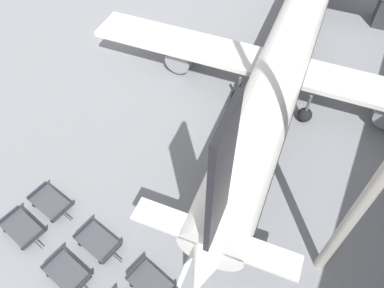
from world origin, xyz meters
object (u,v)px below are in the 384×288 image
at_px(airplane, 286,55).
at_px(baggage_dolly_row_near_col_b, 67,273).
at_px(baggage_dolly_row_near_col_a, 22,229).
at_px(baggage_dolly_row_mid_a_col_c, 152,284).
at_px(baggage_dolly_row_mid_a_col_a, 51,203).
at_px(baggage_dolly_row_mid_a_col_b, 98,242).

height_order(airplane, baggage_dolly_row_near_col_b, airplane).
xyz_separation_m(baggage_dolly_row_near_col_a, baggage_dolly_row_mid_a_col_c, (9.24, 0.69, 0.00)).
xyz_separation_m(baggage_dolly_row_near_col_a, baggage_dolly_row_mid_a_col_a, (0.40, 2.31, 0.00)).
xyz_separation_m(airplane, baggage_dolly_row_mid_a_col_b, (-5.54, -19.15, -2.98)).
bearing_deg(baggage_dolly_row_near_col_b, airplane, 74.39).
height_order(airplane, baggage_dolly_row_mid_a_col_c, airplane).
height_order(baggage_dolly_row_mid_a_col_a, baggage_dolly_row_mid_a_col_c, same).
bearing_deg(baggage_dolly_row_near_col_b, baggage_dolly_row_mid_a_col_a, 140.31).
distance_m(baggage_dolly_row_near_col_a, baggage_dolly_row_near_col_b, 4.51).
bearing_deg(baggage_dolly_row_mid_a_col_b, baggage_dolly_row_near_col_a, -163.51).
relative_size(baggage_dolly_row_near_col_a, baggage_dolly_row_mid_a_col_b, 1.00).
xyz_separation_m(baggage_dolly_row_mid_a_col_b, baggage_dolly_row_mid_a_col_c, (4.34, -0.76, 0.00)).
relative_size(baggage_dolly_row_near_col_b, baggage_dolly_row_mid_a_col_b, 1.00).
bearing_deg(airplane, baggage_dolly_row_mid_a_col_b, -106.13).
distance_m(baggage_dolly_row_near_col_b, baggage_dolly_row_mid_a_col_b, 2.50).
relative_size(baggage_dolly_row_mid_a_col_a, baggage_dolly_row_mid_a_col_b, 1.00).
height_order(airplane, baggage_dolly_row_near_col_a, airplane).
bearing_deg(baggage_dolly_row_near_col_b, baggage_dolly_row_near_col_a, 167.15).
bearing_deg(baggage_dolly_row_mid_a_col_a, baggage_dolly_row_near_col_a, -99.94).
height_order(airplane, baggage_dolly_row_mid_a_col_a, airplane).
bearing_deg(baggage_dolly_row_near_col_a, airplane, 63.14).
distance_m(baggage_dolly_row_near_col_a, baggage_dolly_row_mid_a_col_b, 5.10).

